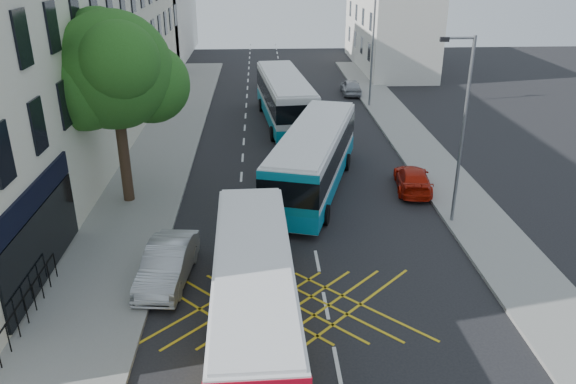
{
  "coord_description": "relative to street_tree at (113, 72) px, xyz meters",
  "views": [
    {
      "loc": [
        -2.11,
        -10.0,
        11.23
      ],
      "look_at": [
        -1.06,
        10.77,
        2.2
      ],
      "focal_mm": 35.0,
      "sensor_mm": 36.0,
      "label": 1
    }
  ],
  "objects": [
    {
      "name": "pavement_left",
      "position": [
        0.01,
        0.03,
        -6.22
      ],
      "size": [
        5.0,
        70.0,
        0.15
      ],
      "primitive_type": "cube",
      "color": "gray",
      "rests_on": "ground"
    },
    {
      "name": "pavement_right",
      "position": [
        16.01,
        0.03,
        -6.22
      ],
      "size": [
        3.0,
        70.0,
        0.15
      ],
      "primitive_type": "cube",
      "color": "gray",
      "rests_on": "ground"
    },
    {
      "name": "terrace_main",
      "position": [
        -5.49,
        9.52,
        0.46
      ],
      "size": [
        8.3,
        45.0,
        13.5
      ],
      "color": "beige",
      "rests_on": "ground"
    },
    {
      "name": "terrace_far",
      "position": [
        -5.49,
        40.03,
        -1.29
      ],
      "size": [
        8.0,
        20.0,
        10.0
      ],
      "primitive_type": "cube",
      "color": "silver",
      "rests_on": "ground"
    },
    {
      "name": "building_right",
      "position": [
        19.51,
        33.03,
        -2.29
      ],
      "size": [
        6.0,
        18.0,
        8.0
      ],
      "primitive_type": "cube",
      "color": "silver",
      "rests_on": "ground"
    },
    {
      "name": "street_tree",
      "position": [
        0.0,
        0.0,
        0.0
      ],
      "size": [
        6.3,
        5.7,
        8.8
      ],
      "color": "#382619",
      "rests_on": "pavement_left"
    },
    {
      "name": "lamp_near",
      "position": [
        14.71,
        -2.97,
        -1.68
      ],
      "size": [
        1.45,
        0.15,
        8.0
      ],
      "color": "slate",
      "rests_on": "pavement_right"
    },
    {
      "name": "lamp_far",
      "position": [
        14.71,
        17.03,
        -1.68
      ],
      "size": [
        1.45,
        0.15,
        8.0
      ],
      "color": "slate",
      "rests_on": "pavement_right"
    },
    {
      "name": "railings",
      "position": [
        -1.19,
        -9.67,
        -5.57
      ],
      "size": [
        0.08,
        5.6,
        1.14
      ],
      "primitive_type": null,
      "color": "black",
      "rests_on": "pavement_left"
    },
    {
      "name": "bus_near",
      "position": [
        6.09,
        -10.47,
        -4.77
      ],
      "size": [
        2.76,
        10.35,
        2.89
      ],
      "rotation": [
        0.0,
        0.0,
        0.03
      ],
      "color": "silver",
      "rests_on": "ground"
    },
    {
      "name": "bus_mid",
      "position": [
        8.99,
        1.16,
        -4.61
      ],
      "size": [
        5.67,
        11.61,
        3.19
      ],
      "rotation": [
        0.0,
        0.0,
        -0.28
      ],
      "color": "silver",
      "rests_on": "ground"
    },
    {
      "name": "bus_far",
      "position": [
        8.11,
        13.12,
        -4.56
      ],
      "size": [
        3.83,
        11.93,
        3.3
      ],
      "rotation": [
        0.0,
        0.0,
        0.1
      ],
      "color": "silver",
      "rests_on": "ground"
    },
    {
      "name": "parked_car_silver",
      "position": [
        2.91,
        -7.09,
        -5.58
      ],
      "size": [
        1.95,
        4.46,
        1.42
      ],
      "primitive_type": "imported",
      "rotation": [
        0.0,
        0.0,
        -0.11
      ],
      "color": "#B1B5BA",
      "rests_on": "ground"
    },
    {
      "name": "red_hatchback",
      "position": [
        14.01,
        0.85,
        -5.7
      ],
      "size": [
        2.19,
        4.23,
        1.17
      ],
      "primitive_type": "imported",
      "rotation": [
        0.0,
        0.0,
        3.0
      ],
      "color": "#B61807",
      "rests_on": "ground"
    },
    {
      "name": "distant_car_grey",
      "position": [
        7.97,
        23.12,
        -5.59
      ],
      "size": [
        3.0,
        5.33,
        1.4
      ],
      "primitive_type": "imported",
      "rotation": [
        0.0,
        0.0,
        0.14
      ],
      "color": "#3D3F45",
      "rests_on": "ground"
    },
    {
      "name": "distant_car_silver",
      "position": [
        14.01,
        21.24,
        -5.66
      ],
      "size": [
        1.53,
        3.73,
        1.27
      ],
      "primitive_type": "imported",
      "rotation": [
        0.0,
        0.0,
        3.13
      ],
      "color": "#A4A5AB",
      "rests_on": "ground"
    }
  ]
}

